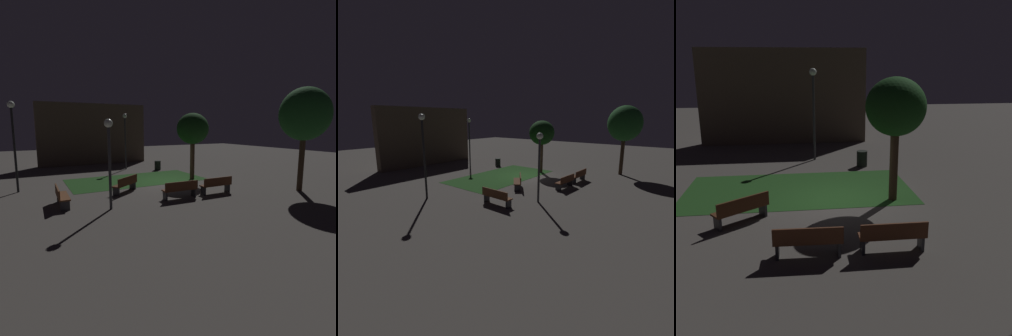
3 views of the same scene
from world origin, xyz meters
The scene contains 13 objects.
ground_plane centered at (0.00, 0.00, 0.00)m, with size 60.00×60.00×0.00m, color #56514C.
grass_lawn centered at (-1.26, 1.36, 0.01)m, with size 8.80×4.47×0.01m, color #23511E.
bench_front_left centered at (-1.12, -4.13, 0.48)m, with size 1.82×0.54×0.88m.
bench_path_side centered at (1.11, -4.13, 0.48)m, with size 1.80×0.49×0.88m.
bench_front_right centered at (-3.07, -1.66, 0.48)m, with size 1.72×1.48×0.88m.
bench_lawn_edge centered at (-6.47, -2.71, 0.48)m, with size 0.52×1.81×0.88m.
tree_lawn_side centered at (2.13, -0.23, 3.34)m, with size 2.11×2.11×4.41m.
tree_back_left centered at (5.55, -5.83, 4.15)m, with size 2.62×2.62×5.60m.
lamp_post_path_center centered at (-0.36, 6.04, 3.10)m, with size 0.36×0.36×4.57m.
lamp_post_plaza_west centered at (-8.21, 1.16, 3.26)m, with size 0.36×0.36×4.84m.
lamp_post_plaza_east centered at (-4.64, -4.20, 2.67)m, with size 0.36×0.36×3.84m.
trash_bin centered at (1.83, 4.45, 0.38)m, with size 0.50×0.50×0.75m, color black.
building_wall_backdrop centered at (-1.89, 10.52, 2.82)m, with size 9.87×0.80×5.64m, color brown.
Camera 2 is at (-15.77, -11.03, 4.55)m, focal length 26.04 mm.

